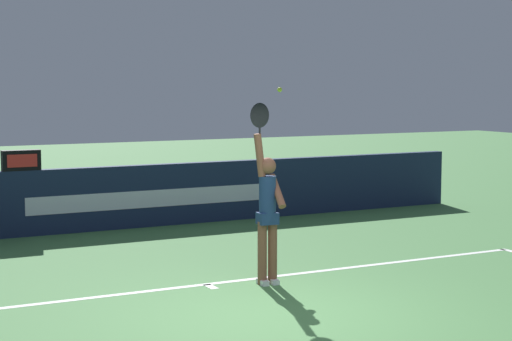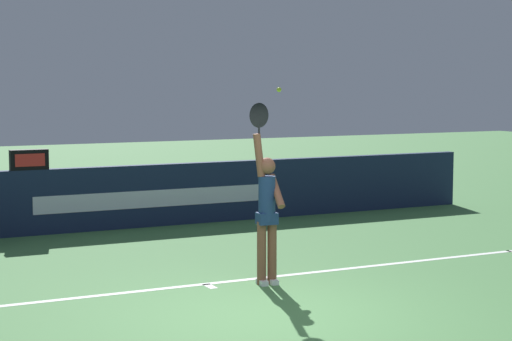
# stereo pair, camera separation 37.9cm
# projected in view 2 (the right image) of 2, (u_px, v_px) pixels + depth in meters

# --- Properties ---
(ground_plane) EXTENTS (60.00, 60.00, 0.00)m
(ground_plane) POSITION_uv_depth(u_px,v_px,m) (268.00, 317.00, 10.56)
(ground_plane) COLOR #477E43
(court_lines) EXTENTS (11.08, 5.82, 0.00)m
(court_lines) POSITION_uv_depth(u_px,v_px,m) (305.00, 337.00, 9.74)
(court_lines) COLOR white
(court_lines) RESTS_ON ground
(back_wall) EXTENTS (16.41, 0.20, 1.21)m
(back_wall) POSITION_uv_depth(u_px,v_px,m) (103.00, 198.00, 16.71)
(back_wall) COLOR #182444
(back_wall) RESTS_ON ground
(speed_display) EXTENTS (0.68, 0.19, 0.37)m
(speed_display) POSITION_uv_depth(u_px,v_px,m) (29.00, 160.00, 16.03)
(speed_display) COLOR black
(speed_display) RESTS_ON back_wall
(tennis_player) EXTENTS (0.44, 0.45, 2.52)m
(tennis_player) POSITION_uv_depth(u_px,v_px,m) (267.00, 209.00, 12.17)
(tennis_player) COLOR brown
(tennis_player) RESTS_ON ground
(tennis_ball) EXTENTS (0.06, 0.06, 0.06)m
(tennis_ball) POSITION_uv_depth(u_px,v_px,m) (279.00, 90.00, 11.97)
(tennis_ball) COLOR #C9E532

